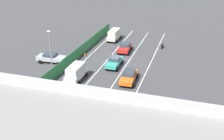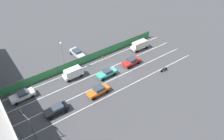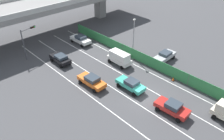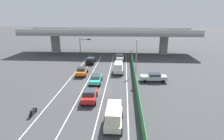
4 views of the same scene
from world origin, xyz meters
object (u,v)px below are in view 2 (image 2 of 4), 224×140
at_px(car_taxi_teal, 107,73).
at_px(motorcycle, 164,69).
at_px(parked_wagon_silver, 77,53).
at_px(street_lamp, 62,53).
at_px(car_van_cream, 140,45).
at_px(traffic_cone, 102,56).
at_px(car_taxi_orange, 98,90).
at_px(car_van_white, 73,73).
at_px(car_sedan_red, 131,61).
at_px(car_sedan_black, 56,109).
at_px(traffic_light, 28,123).
at_px(car_hatchback_white, 22,95).

xyz_separation_m(car_taxi_teal, motorcycle, (-6.00, -11.22, -0.41)).
bearing_deg(car_taxi_teal, parked_wagon_silver, 8.24).
height_order(parked_wagon_silver, street_lamp, street_lamp).
relative_size(car_van_cream, traffic_cone, 7.57).
bearing_deg(car_taxi_teal, traffic_cone, -25.77).
height_order(car_taxi_orange, parked_wagon_silver, car_taxi_orange).
xyz_separation_m(car_van_cream, traffic_cone, (2.39, 9.63, -0.97)).
height_order(car_van_white, motorcycle, car_van_white).
distance_m(car_sedan_red, parked_wagon_silver, 13.18).
height_order(car_sedan_black, street_lamp, street_lamp).
relative_size(car_taxi_teal, parked_wagon_silver, 0.93).
bearing_deg(traffic_cone, car_taxi_orange, 142.50).
bearing_deg(car_sedan_red, parked_wagon_silver, 39.54).
bearing_deg(car_sedan_red, traffic_cone, 32.26).
bearing_deg(parked_wagon_silver, street_lamp, 121.04).
bearing_deg(parked_wagon_silver, car_van_cream, -114.39).
bearing_deg(traffic_cone, car_taxi_teal, 154.23).
distance_m(car_sedan_black, traffic_light, 6.69).
bearing_deg(car_taxi_orange, car_sedan_black, 88.49).
xyz_separation_m(car_taxi_orange, car_sedan_black, (0.23, 8.68, 0.00)).
relative_size(car_taxi_teal, traffic_light, 0.80).
xyz_separation_m(car_van_cream, street_lamp, (3.51, 18.97, 3.02)).
relative_size(car_taxi_orange, motorcycle, 2.41).
relative_size(car_taxi_orange, street_lamp, 0.67).
bearing_deg(parked_wagon_silver, car_taxi_teal, -171.76).
relative_size(car_sedan_red, traffic_cone, 7.22).
relative_size(parked_wagon_silver, traffic_light, 0.86).
bearing_deg(car_sedan_black, car_van_white, -45.00).
xyz_separation_m(car_taxi_teal, parked_wagon_silver, (10.29, 1.49, 0.02)).
bearing_deg(traffic_cone, car_sedan_black, 120.51).
xyz_separation_m(car_van_cream, traffic_light, (-9.86, 31.14, 2.64)).
relative_size(car_van_white, street_lamp, 0.62).
height_order(car_hatchback_white, traffic_light, traffic_light).
bearing_deg(car_sedan_black, car_taxi_teal, -76.05).
distance_m(car_hatchback_white, parked_wagon_silver, 16.74).
distance_m(car_sedan_black, street_lamp, 13.10).
xyz_separation_m(car_van_cream, car_hatchback_white, (-0.10, 29.57, -0.34)).
xyz_separation_m(car_sedan_red, car_hatchback_white, (3.66, 23.81, 0.00)).
bearing_deg(car_taxi_orange, street_lamp, 9.63).
height_order(car_hatchback_white, motorcycle, car_hatchback_white).
relative_size(motorcycle, parked_wagon_silver, 0.41).
bearing_deg(car_van_cream, car_sedan_red, 123.09).
height_order(car_sedan_red, car_hatchback_white, same).
xyz_separation_m(car_van_white, traffic_cone, (2.47, -9.11, -0.97)).
relative_size(car_sedan_red, motorcycle, 2.26).
height_order(car_sedan_red, car_sedan_black, car_sedan_red).
distance_m(car_sedan_black, car_van_white, 10.00).
height_order(street_lamp, traffic_cone, street_lamp).
distance_m(car_sedan_black, traffic_cone, 18.78).
bearing_deg(street_lamp, car_sedan_red, -118.81).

